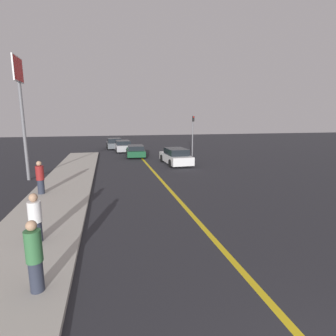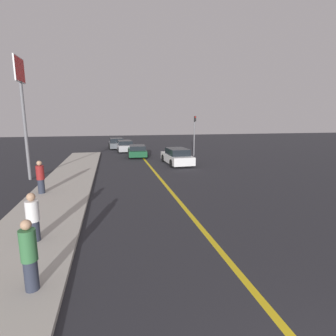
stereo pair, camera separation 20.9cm
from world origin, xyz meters
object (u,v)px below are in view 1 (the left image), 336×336
at_px(pedestrian_near_curb, 34,256).
at_px(roadside_sign, 20,91).
at_px(car_far_distant, 123,146).
at_px(pedestrian_mid_group, 35,218).
at_px(pedestrian_far_standing, 40,178).
at_px(car_ahead_center, 136,151).
at_px(car_parked_left_lot, 114,144).
at_px(traffic_light, 193,132).
at_px(car_near_right_lane, 176,156).

height_order(pedestrian_near_curb, roadside_sign, roadside_sign).
height_order(car_far_distant, pedestrian_mid_group, pedestrian_mid_group).
height_order(pedestrian_mid_group, roadside_sign, roadside_sign).
bearing_deg(pedestrian_far_standing, pedestrian_mid_group, -78.87).
xyz_separation_m(car_ahead_center, pedestrian_mid_group, (-5.12, -18.71, 0.32)).
bearing_deg(car_parked_left_lot, car_far_distant, -75.81).
xyz_separation_m(pedestrian_mid_group, pedestrian_far_standing, (-1.12, 5.69, 0.07)).
relative_size(car_far_distant, traffic_light, 1.15).
xyz_separation_m(car_far_distant, car_parked_left_lot, (-0.90, 3.03, 0.02)).
bearing_deg(car_ahead_center, traffic_light, -4.48).
bearing_deg(traffic_light, roadside_sign, -149.58).
height_order(car_parked_left_lot, pedestrian_mid_group, pedestrian_mid_group).
bearing_deg(car_parked_left_lot, pedestrian_near_curb, -97.40).
bearing_deg(car_near_right_lane, car_parked_left_lot, 107.63).
bearing_deg(roadside_sign, pedestrian_far_standing, -67.85).
height_order(car_far_distant, pedestrian_far_standing, pedestrian_far_standing).
relative_size(car_near_right_lane, car_far_distant, 0.96).
height_order(car_far_distant, roadside_sign, roadside_sign).
bearing_deg(pedestrian_mid_group, roadside_sign, 105.88).
height_order(pedestrian_near_curb, pedestrian_far_standing, pedestrian_far_standing).
height_order(pedestrian_near_curb, pedestrian_mid_group, pedestrian_near_curb).
relative_size(car_ahead_center, car_parked_left_lot, 1.04).
height_order(car_parked_left_lot, pedestrian_near_curb, pedestrian_near_curb).
bearing_deg(pedestrian_mid_group, traffic_light, 58.31).
relative_size(car_near_right_lane, pedestrian_mid_group, 2.95).
bearing_deg(car_ahead_center, car_near_right_lane, -58.18).
height_order(pedestrian_mid_group, traffic_light, traffic_light).
bearing_deg(car_parked_left_lot, traffic_light, -50.14).
distance_m(pedestrian_mid_group, pedestrian_far_standing, 5.80).
height_order(car_near_right_lane, pedestrian_near_curb, pedestrian_near_curb).
height_order(traffic_light, roadside_sign, roadside_sign).
relative_size(car_parked_left_lot, traffic_light, 1.01).
distance_m(car_parked_left_lot, pedestrian_mid_group, 26.77).
relative_size(car_ahead_center, car_far_distant, 0.92).
xyz_separation_m(car_near_right_lane, pedestrian_far_standing, (-9.15, -7.68, 0.31)).
distance_m(car_far_distant, pedestrian_mid_group, 23.90).
bearing_deg(car_near_right_lane, traffic_light, 53.74).
bearing_deg(pedestrian_near_curb, roadside_sign, 105.32).
bearing_deg(pedestrian_near_curb, car_ahead_center, 78.04).
relative_size(pedestrian_mid_group, roadside_sign, 0.21).
relative_size(car_parked_left_lot, pedestrian_near_curb, 2.53).
relative_size(car_far_distant, car_parked_left_lot, 1.14).
bearing_deg(traffic_light, pedestrian_near_curb, -117.00).
xyz_separation_m(car_far_distant, pedestrian_near_curb, (-3.48, -26.14, 0.34)).
relative_size(car_parked_left_lot, pedestrian_far_standing, 2.49).
bearing_deg(roadside_sign, car_far_distant, 63.48).
xyz_separation_m(traffic_light, roadside_sign, (-13.84, -8.13, 3.04)).
distance_m(traffic_light, roadside_sign, 16.33).
xyz_separation_m(car_ahead_center, car_parked_left_lot, (-1.94, 7.87, 0.07)).
relative_size(car_ahead_center, pedestrian_far_standing, 2.59).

